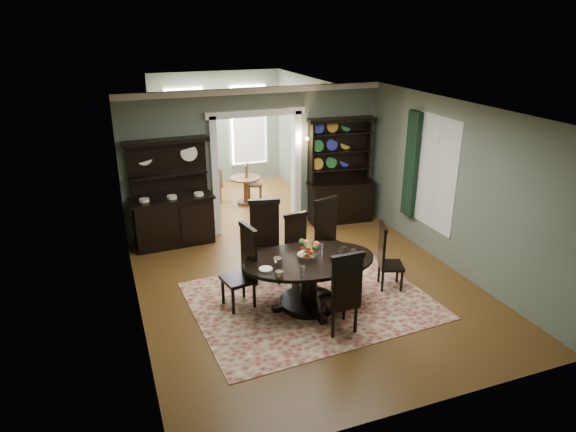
% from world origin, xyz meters
% --- Properties ---
extents(room, '(5.51, 6.01, 3.01)m').
position_xyz_m(room, '(0.00, 0.04, 1.58)').
color(room, brown).
rests_on(room, ground).
extents(parlor, '(3.51, 3.50, 3.01)m').
position_xyz_m(parlor, '(0.00, 5.53, 1.52)').
color(parlor, brown).
rests_on(parlor, ground).
extents(doorway_trim, '(2.08, 0.25, 2.57)m').
position_xyz_m(doorway_trim, '(0.00, 3.00, 1.62)').
color(doorway_trim, silver).
rests_on(doorway_trim, floor).
extents(right_window, '(0.15, 1.47, 2.12)m').
position_xyz_m(right_window, '(2.69, 0.93, 1.60)').
color(right_window, white).
rests_on(right_window, wall_right).
extents(wall_sconce, '(0.27, 0.21, 0.21)m').
position_xyz_m(wall_sconce, '(0.95, 2.85, 1.89)').
color(wall_sconce, gold).
rests_on(wall_sconce, back_wall_right).
extents(rug, '(3.86, 3.08, 0.01)m').
position_xyz_m(rug, '(-0.13, -0.30, 0.01)').
color(rug, maroon).
rests_on(rug, floor).
extents(dining_table, '(2.18, 2.08, 0.82)m').
position_xyz_m(dining_table, '(-0.22, -0.42, 0.57)').
color(dining_table, black).
rests_on(dining_table, rug).
extents(centerpiece, '(1.58, 1.02, 0.26)m').
position_xyz_m(centerpiece, '(-0.22, -0.35, 0.89)').
color(centerpiece, white).
rests_on(centerpiece, dining_table).
extents(chair_far_left, '(0.62, 0.60, 1.42)m').
position_xyz_m(chair_far_left, '(-0.55, 0.75, 0.75)').
color(chair_far_left, black).
rests_on(chair_far_left, rug).
extents(chair_far_mid, '(0.47, 0.45, 1.16)m').
position_xyz_m(chair_far_mid, '(-0.01, 0.61, 0.61)').
color(chair_far_mid, black).
rests_on(chair_far_mid, rug).
extents(chair_far_right, '(0.62, 0.60, 1.36)m').
position_xyz_m(chair_far_right, '(0.60, 0.61, 0.71)').
color(chair_far_right, black).
rests_on(chair_far_right, rug).
extents(chair_end_left, '(0.55, 0.57, 1.33)m').
position_xyz_m(chair_end_left, '(-1.15, -0.01, 0.70)').
color(chair_end_left, black).
rests_on(chair_end_left, rug).
extents(chair_end_right, '(0.52, 0.53, 1.15)m').
position_xyz_m(chair_end_right, '(1.21, -0.32, 0.60)').
color(chair_end_right, black).
rests_on(chair_end_right, rug).
extents(chair_near, '(0.50, 0.46, 1.31)m').
position_xyz_m(chair_near, '(-0.06, -1.29, 0.69)').
color(chair_near, black).
rests_on(chair_near, rug).
extents(sideboard, '(1.65, 0.65, 2.14)m').
position_xyz_m(sideboard, '(-1.83, 2.75, 0.75)').
color(sideboard, black).
rests_on(sideboard, floor).
extents(welsh_dresser, '(1.53, 0.68, 2.31)m').
position_xyz_m(welsh_dresser, '(1.85, 2.75, 0.84)').
color(welsh_dresser, black).
rests_on(welsh_dresser, floor).
extents(parlor_table, '(0.73, 0.73, 0.67)m').
position_xyz_m(parlor_table, '(0.18, 4.55, 0.44)').
color(parlor_table, '#5A2E19').
rests_on(parlor_table, parlor_floor).
extents(parlor_chair_left, '(0.37, 0.37, 0.88)m').
position_xyz_m(parlor_chair_left, '(-0.46, 4.89, 0.47)').
color(parlor_chair_left, '#5A2E19').
rests_on(parlor_chair_left, parlor_floor).
extents(parlor_chair_right, '(0.46, 0.46, 0.98)m').
position_xyz_m(parlor_chair_right, '(0.36, 4.60, 0.52)').
color(parlor_chair_right, '#5A2E19').
rests_on(parlor_chair_right, parlor_floor).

